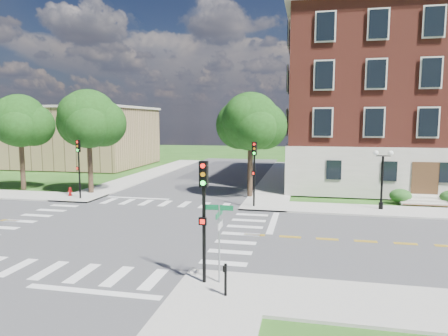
% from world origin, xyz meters
% --- Properties ---
extents(ground, '(160.00, 160.00, 0.00)m').
position_xyz_m(ground, '(0.00, 0.00, 0.00)').
color(ground, '#245116').
rests_on(ground, ground).
extents(road_ew, '(90.00, 12.00, 0.01)m').
position_xyz_m(road_ew, '(0.00, 0.00, 0.01)').
color(road_ew, '#3D3D3F').
rests_on(road_ew, ground).
extents(road_ns, '(12.00, 90.00, 0.01)m').
position_xyz_m(road_ns, '(0.00, 0.00, 0.01)').
color(road_ns, '#3D3D3F').
rests_on(road_ns, ground).
extents(sidewalk_ne, '(34.00, 34.00, 0.12)m').
position_xyz_m(sidewalk_ne, '(15.38, 15.38, 0.06)').
color(sidewalk_ne, '#9E9B93').
rests_on(sidewalk_ne, ground).
extents(sidewalk_nw, '(34.00, 34.00, 0.12)m').
position_xyz_m(sidewalk_nw, '(-15.38, 15.38, 0.06)').
color(sidewalk_nw, '#9E9B93').
rests_on(sidewalk_nw, ground).
extents(crosswalk_east, '(2.20, 10.20, 0.02)m').
position_xyz_m(crosswalk_east, '(7.20, 0.00, 0.00)').
color(crosswalk_east, silver).
rests_on(crosswalk_east, ground).
extents(stop_bar_east, '(0.40, 5.50, 0.00)m').
position_xyz_m(stop_bar_east, '(8.80, 3.00, 0.00)').
color(stop_bar_east, silver).
rests_on(stop_bar_east, ground).
extents(main_building, '(30.60, 22.40, 16.50)m').
position_xyz_m(main_building, '(24.00, 21.99, 8.34)').
color(main_building, '#ABA697').
rests_on(main_building, ground).
extents(secondary_building, '(20.40, 15.40, 8.30)m').
position_xyz_m(secondary_building, '(-22.00, 30.00, 4.28)').
color(secondary_building, '#8D764E').
rests_on(secondary_building, ground).
extents(tree_b, '(4.80, 4.80, 8.73)m').
position_xyz_m(tree_b, '(-14.87, 10.02, 6.42)').
color(tree_b, '#312318').
rests_on(tree_b, ground).
extents(tree_c, '(5.13, 5.13, 9.06)m').
position_xyz_m(tree_c, '(-7.93, 9.92, 6.59)').
color(tree_c, '#312318').
rests_on(tree_c, ground).
extents(tree_d, '(4.84, 4.84, 8.70)m').
position_xyz_m(tree_d, '(6.15, 11.05, 6.37)').
color(tree_d, '#312318').
rests_on(tree_d, ground).
extents(traffic_signal_se, '(0.33, 0.37, 4.80)m').
position_xyz_m(traffic_signal_se, '(6.96, -7.29, 3.19)').
color(traffic_signal_se, black).
rests_on(traffic_signal_se, ground).
extents(traffic_signal_ne, '(0.38, 0.46, 4.80)m').
position_xyz_m(traffic_signal_ne, '(7.01, 7.14, 3.19)').
color(traffic_signal_ne, black).
rests_on(traffic_signal_ne, ground).
extents(traffic_signal_nw, '(0.38, 0.45, 4.80)m').
position_xyz_m(traffic_signal_nw, '(-7.37, 7.25, 3.19)').
color(traffic_signal_nw, black).
rests_on(traffic_signal_nw, ground).
extents(twin_lamp_west, '(1.36, 0.36, 4.23)m').
position_xyz_m(twin_lamp_west, '(16.11, 8.07, 2.52)').
color(twin_lamp_west, black).
rests_on(twin_lamp_west, ground).
extents(street_sign_pole, '(1.10, 1.10, 3.10)m').
position_xyz_m(street_sign_pole, '(7.55, -7.18, 2.31)').
color(street_sign_pole, gray).
rests_on(street_sign_pole, ground).
extents(push_button_post, '(0.14, 0.21, 1.20)m').
position_xyz_m(push_button_post, '(8.03, -8.33, 0.80)').
color(push_button_post, black).
rests_on(push_button_post, ground).
extents(fire_hydrant, '(0.35, 0.35, 0.75)m').
position_xyz_m(fire_hydrant, '(-8.82, 8.08, 0.46)').
color(fire_hydrant, '#990B0C').
rests_on(fire_hydrant, ground).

